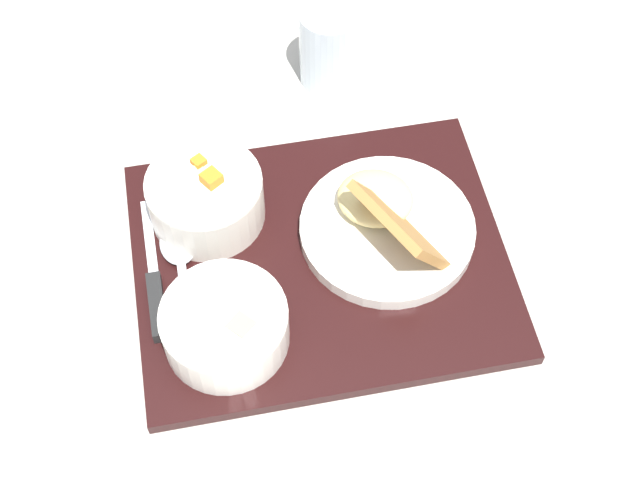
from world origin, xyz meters
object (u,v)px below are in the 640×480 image
object	(u,v)px
plate_main	(387,223)
knife	(156,296)
glass_water	(330,50)
bowl_soup	(225,324)
bowl_salad	(206,196)
spoon	(180,254)

from	to	relation	value
plate_main	knife	xyz separation A→B (m)	(-0.24, -0.06, -0.01)
knife	glass_water	size ratio (longest dim) A/B	1.68
knife	glass_water	bearing A→B (deg)	-40.41
bowl_soup	glass_water	distance (m)	0.38
knife	bowl_soup	bearing A→B (deg)	-132.45
bowl_salad	plate_main	size ratio (longest dim) A/B	0.66
knife	spoon	xyz separation A→B (m)	(0.02, 0.05, 0.00)
spoon	glass_water	distance (m)	0.31
bowl_soup	knife	world-z (taller)	bowl_soup
bowl_salad	bowl_soup	bearing A→B (deg)	-84.36
plate_main	knife	world-z (taller)	plate_main
bowl_soup	knife	size ratio (longest dim) A/B	0.72
knife	spoon	bearing A→B (deg)	-33.30
bowl_soup	spoon	distance (m)	0.11
bowl_salad	plate_main	distance (m)	0.19
bowl_soup	glass_water	xyz separation A→B (m)	(0.14, 0.35, 0.00)
bowl_salad	bowl_soup	xyz separation A→B (m)	(0.01, -0.15, -0.00)
bowl_soup	plate_main	xyz separation A→B (m)	(0.17, 0.11, -0.01)
bowl_salad	glass_water	distance (m)	0.25
bowl_salad	plate_main	bearing A→B (deg)	-12.00
bowl_salad	spoon	bearing A→B (deg)	-120.54
glass_water	bowl_soup	bearing A→B (deg)	-110.93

